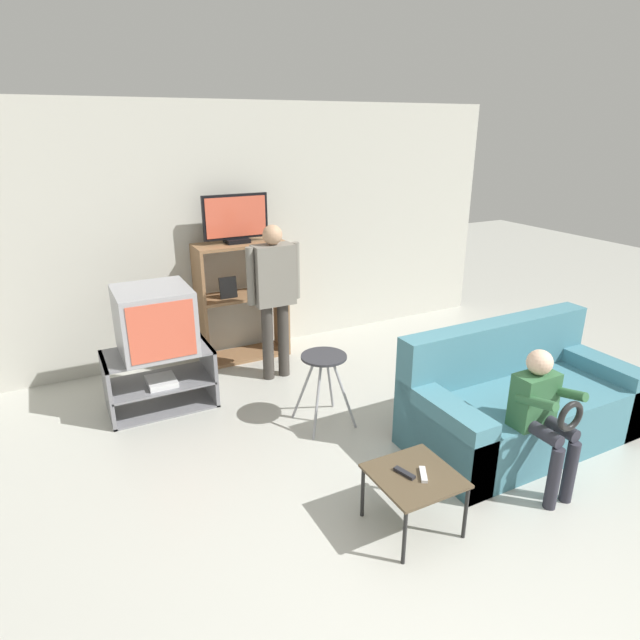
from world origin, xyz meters
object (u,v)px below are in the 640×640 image
(tv_stand, at_px, (160,380))
(remote_control_black, at_px, (404,473))
(television_main, at_px, (155,320))
(television_flat, at_px, (236,220))
(couch, at_px, (517,403))
(snack_table, at_px, (414,480))
(person_standing_adult, at_px, (274,288))
(media_shelf, at_px, (242,300))
(folding_stool, at_px, (324,367))
(remote_control_white, at_px, (423,474))
(person_seated_child, at_px, (543,410))

(tv_stand, bearing_deg, remote_control_black, -65.78)
(television_main, bearing_deg, television_flat, 35.65)
(television_main, bearing_deg, remote_control_black, -66.15)
(remote_control_black, relative_size, couch, 0.08)
(snack_table, distance_m, person_standing_adult, 2.42)
(snack_table, height_order, couch, couch)
(snack_table, bearing_deg, media_shelf, 90.56)
(tv_stand, relative_size, couch, 0.50)
(couch, bearing_deg, television_main, 142.84)
(television_flat, distance_m, folding_stool, 1.90)
(tv_stand, relative_size, folding_stool, 1.46)
(remote_control_black, xyz_separation_m, remote_control_white, (0.09, -0.06, 0.00))
(remote_control_black, xyz_separation_m, person_standing_adult, (0.14, 2.32, 0.52))
(tv_stand, relative_size, snack_table, 1.83)
(snack_table, bearing_deg, folding_stool, 86.04)
(person_standing_adult, bearing_deg, television_main, -175.79)
(television_main, xyz_separation_m, person_seated_child, (2.03, -2.33, -0.22))
(media_shelf, distance_m, person_standing_adult, 0.68)
(folding_stool, bearing_deg, remote_control_white, -92.34)
(television_main, relative_size, person_seated_child, 0.62)
(person_standing_adult, bearing_deg, television_flat, 101.42)
(remote_control_white, bearing_deg, television_flat, 122.82)
(folding_stool, distance_m, snack_table, 1.37)
(remote_control_white, distance_m, person_standing_adult, 2.44)
(person_standing_adult, bearing_deg, couch, -56.35)
(television_flat, xyz_separation_m, folding_stool, (0.14, -1.63, -0.96))
(couch, relative_size, person_standing_adult, 1.20)
(television_flat, relative_size, snack_table, 1.35)
(television_flat, bearing_deg, couch, -61.22)
(television_flat, bearing_deg, media_shelf, -55.80)
(remote_control_black, height_order, person_standing_adult, person_standing_adult)
(folding_stool, relative_size, remote_control_white, 4.30)
(television_flat, height_order, couch, television_flat)
(tv_stand, bearing_deg, remote_control_white, -64.49)
(remote_control_black, bearing_deg, snack_table, -44.42)
(media_shelf, xyz_separation_m, person_seated_child, (1.02, -3.02, -0.04))
(television_main, distance_m, remote_control_black, 2.48)
(remote_control_black, bearing_deg, television_flat, 74.07)
(folding_stool, distance_m, remote_control_white, 1.40)
(tv_stand, distance_m, folding_stool, 1.48)
(tv_stand, height_order, television_flat, television_flat)
(remote_control_white, bearing_deg, media_shelf, 122.56)
(tv_stand, bearing_deg, television_main, 43.56)
(remote_control_white, bearing_deg, person_standing_adult, 120.14)
(remote_control_black, bearing_deg, couch, 1.21)
(folding_stool, bearing_deg, media_shelf, 94.37)
(tv_stand, xyz_separation_m, person_seated_child, (2.04, -2.31, 0.33))
(television_main, bearing_deg, media_shelf, 34.51)
(snack_table, distance_m, remote_control_black, 0.08)
(snack_table, xyz_separation_m, person_seated_child, (0.99, -0.06, 0.25))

